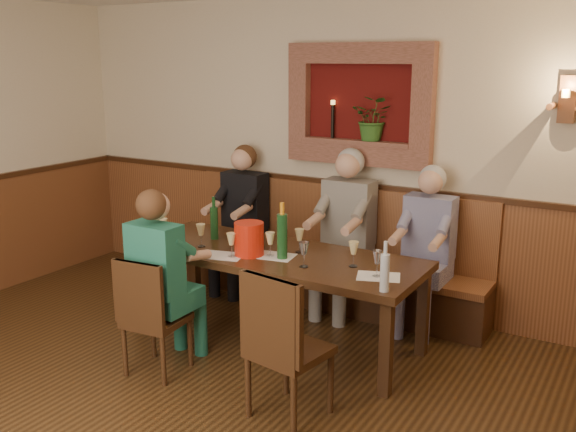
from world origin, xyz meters
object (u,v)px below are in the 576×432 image
at_px(person_bench_left, 240,232).
at_px(person_chair_front, 165,294).
at_px(dining_table, 274,261).
at_px(chair_near_right, 288,375).
at_px(person_bench_mid, 344,246).
at_px(person_bench_right, 424,264).
at_px(wine_bottle_green_a, 282,235).
at_px(water_bottle, 385,271).
at_px(bench, 328,270).
at_px(chair_near_left, 156,339).
at_px(wine_bottle_green_b, 214,222).
at_px(spittoon_bucket, 249,239).

xyz_separation_m(person_bench_left, person_chair_front, (0.46, -1.62, -0.03)).
distance_m(dining_table, chair_near_right, 1.21).
bearing_deg(person_chair_front, person_bench_mid, 67.68).
xyz_separation_m(person_bench_left, person_bench_right, (1.87, 0.00, -0.02)).
bearing_deg(wine_bottle_green_a, water_bottle, -15.40).
height_order(bench, chair_near_left, bench).
distance_m(person_bench_left, person_bench_mid, 1.12).
height_order(dining_table, wine_bottle_green_b, wine_bottle_green_b).
xyz_separation_m(wine_bottle_green_a, wine_bottle_green_b, (-0.78, 0.17, -0.04)).
bearing_deg(person_bench_right, person_bench_left, -179.96).
xyz_separation_m(person_bench_left, water_bottle, (2.00, -1.20, 0.29)).
height_order(person_bench_mid, wine_bottle_green_a, person_bench_mid).
height_order(dining_table, wine_bottle_green_a, wine_bottle_green_a).
xyz_separation_m(person_bench_right, wine_bottle_green_a, (-0.82, -0.94, 0.36)).
relative_size(person_bench_left, person_bench_right, 1.03).
height_order(person_chair_front, spittoon_bucket, person_chair_front).
bearing_deg(water_bottle, person_bench_mid, 126.26).
xyz_separation_m(chair_near_right, person_bench_right, (0.28, 1.77, 0.29)).
height_order(person_bench_mid, wine_bottle_green_b, person_bench_mid).
relative_size(person_bench_mid, wine_bottle_green_b, 4.05).
height_order(wine_bottle_green_a, wine_bottle_green_b, wine_bottle_green_a).
bearing_deg(person_chair_front, water_bottle, 15.21).
bearing_deg(wine_bottle_green_b, wine_bottle_green_a, -12.43).
relative_size(dining_table, person_bench_mid, 1.62).
relative_size(chair_near_left, wine_bottle_green_a, 2.02).
bearing_deg(person_bench_left, water_bottle, -30.90).
height_order(chair_near_left, person_bench_left, person_bench_left).
xyz_separation_m(chair_near_right, person_chair_front, (-1.13, 0.15, 0.27)).
bearing_deg(wine_bottle_green_b, person_bench_mid, 41.90).
distance_m(dining_table, person_bench_right, 1.27).
xyz_separation_m(chair_near_left, water_bottle, (1.54, 0.54, 0.63)).
xyz_separation_m(bench, person_bench_right, (0.96, -0.10, 0.25)).
xyz_separation_m(bench, person_bench_left, (-0.92, -0.11, 0.27)).
relative_size(person_bench_left, wine_bottle_green_a, 3.27).
height_order(person_bench_left, spittoon_bucket, person_bench_left).
height_order(chair_near_right, wine_bottle_green_a, wine_bottle_green_a).
bearing_deg(wine_bottle_green_a, chair_near_left, -126.23).
height_order(dining_table, chair_near_right, chair_near_right).
relative_size(person_bench_left, water_bottle, 4.18).
xyz_separation_m(dining_table, wine_bottle_green_a, (0.14, -0.10, 0.26)).
bearing_deg(water_bottle, person_bench_left, 149.10).
height_order(spittoon_bucket, wine_bottle_green_b, wine_bottle_green_b).
height_order(chair_near_right, person_bench_left, person_bench_left).
relative_size(person_bench_right, wine_bottle_green_b, 3.82).
relative_size(wine_bottle_green_b, water_bottle, 1.07).
relative_size(chair_near_left, chair_near_right, 0.90).
height_order(person_bench_left, water_bottle, person_bench_left).
bearing_deg(water_bottle, spittoon_bucket, 170.44).
relative_size(chair_near_right, person_chair_front, 0.73).
bearing_deg(chair_near_right, person_bench_left, 141.06).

